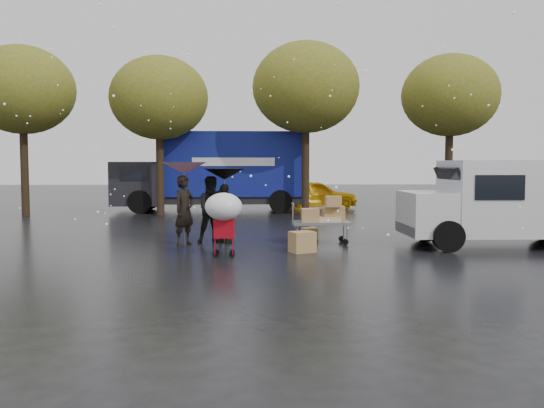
{
  "coord_description": "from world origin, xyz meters",
  "views": [
    {
      "loc": [
        0.32,
        -13.81,
        2.11
      ],
      "look_at": [
        0.81,
        1.0,
        1.08
      ],
      "focal_mm": 38.0,
      "sensor_mm": 36.0,
      "label": 1
    }
  ],
  "objects_px": {
    "person_pink": "(184,210)",
    "yellow_taxi": "(314,194)",
    "person_black": "(225,213)",
    "blue_truck": "(216,172)",
    "vendor_cart": "(324,216)",
    "white_van": "(506,201)",
    "shopping_cart": "(224,210)"
  },
  "relations": [
    {
      "from": "vendor_cart",
      "to": "white_van",
      "type": "bearing_deg",
      "value": -7.51
    },
    {
      "from": "blue_truck",
      "to": "white_van",
      "type": "bearing_deg",
      "value": -53.99
    },
    {
      "from": "person_black",
      "to": "yellow_taxi",
      "type": "xyz_separation_m",
      "value": [
        3.63,
        11.6,
        -0.11
      ]
    },
    {
      "from": "shopping_cart",
      "to": "blue_truck",
      "type": "relative_size",
      "value": 0.18
    },
    {
      "from": "person_black",
      "to": "white_van",
      "type": "bearing_deg",
      "value": -148.2
    },
    {
      "from": "person_pink",
      "to": "person_black",
      "type": "bearing_deg",
      "value": -33.64
    },
    {
      "from": "shopping_cart",
      "to": "person_pink",
      "type": "bearing_deg",
      "value": 119.47
    },
    {
      "from": "vendor_cart",
      "to": "white_van",
      "type": "relative_size",
      "value": 0.31
    },
    {
      "from": "white_van",
      "to": "blue_truck",
      "type": "height_order",
      "value": "blue_truck"
    },
    {
      "from": "vendor_cart",
      "to": "shopping_cart",
      "type": "relative_size",
      "value": 1.04
    },
    {
      "from": "person_pink",
      "to": "shopping_cart",
      "type": "bearing_deg",
      "value": -112.49
    },
    {
      "from": "person_black",
      "to": "blue_truck",
      "type": "distance_m",
      "value": 10.49
    },
    {
      "from": "vendor_cart",
      "to": "blue_truck",
      "type": "distance_m",
      "value": 11.23
    },
    {
      "from": "shopping_cart",
      "to": "white_van",
      "type": "bearing_deg",
      "value": 11.9
    },
    {
      "from": "person_black",
      "to": "vendor_cart",
      "type": "distance_m",
      "value": 2.65
    },
    {
      "from": "person_pink",
      "to": "white_van",
      "type": "relative_size",
      "value": 0.37
    },
    {
      "from": "person_black",
      "to": "white_van",
      "type": "xyz_separation_m",
      "value": [
        7.25,
        -0.81,
        0.37
      ]
    },
    {
      "from": "shopping_cart",
      "to": "blue_truck",
      "type": "distance_m",
      "value": 12.78
    },
    {
      "from": "blue_truck",
      "to": "yellow_taxi",
      "type": "relative_size",
      "value": 2.08
    },
    {
      "from": "person_black",
      "to": "shopping_cart",
      "type": "bearing_deg",
      "value": 130.51
    },
    {
      "from": "person_pink",
      "to": "blue_truck",
      "type": "xyz_separation_m",
      "value": [
        0.12,
        10.75,
        0.85
      ]
    },
    {
      "from": "person_black",
      "to": "yellow_taxi",
      "type": "bearing_deg",
      "value": -69.19
    },
    {
      "from": "person_pink",
      "to": "yellow_taxi",
      "type": "distance_m",
      "value": 12.81
    },
    {
      "from": "shopping_cart",
      "to": "yellow_taxi",
      "type": "bearing_deg",
      "value": 75.75
    },
    {
      "from": "person_pink",
      "to": "white_van",
      "type": "height_order",
      "value": "white_van"
    },
    {
      "from": "person_black",
      "to": "shopping_cart",
      "type": "distance_m",
      "value": 2.34
    },
    {
      "from": "person_pink",
      "to": "shopping_cart",
      "type": "xyz_separation_m",
      "value": [
        1.12,
        -1.98,
        0.16
      ]
    },
    {
      "from": "blue_truck",
      "to": "person_black",
      "type": "bearing_deg",
      "value": -85.06
    },
    {
      "from": "person_pink",
      "to": "vendor_cart",
      "type": "xyz_separation_m",
      "value": [
        3.67,
        0.14,
        -0.18
      ]
    },
    {
      "from": "person_pink",
      "to": "shopping_cart",
      "type": "height_order",
      "value": "person_pink"
    },
    {
      "from": "person_pink",
      "to": "white_van",
      "type": "distance_m",
      "value": 8.29
    },
    {
      "from": "person_black",
      "to": "vendor_cart",
      "type": "xyz_separation_m",
      "value": [
        2.64,
        -0.2,
        -0.07
      ]
    }
  ]
}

